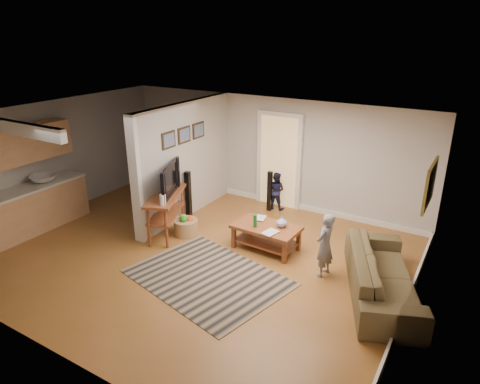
% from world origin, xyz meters
% --- Properties ---
extents(ground, '(7.50, 7.50, 0.00)m').
position_xyz_m(ground, '(0.00, 0.00, 0.00)').
color(ground, brown).
rests_on(ground, ground).
extents(room_shell, '(7.54, 6.02, 2.52)m').
position_xyz_m(room_shell, '(-1.07, 0.43, 1.46)').
color(room_shell, beige).
rests_on(room_shell, ground).
extents(area_rug, '(2.88, 2.37, 0.01)m').
position_xyz_m(area_rug, '(0.70, -0.53, 0.01)').
color(area_rug, black).
rests_on(area_rug, ground).
extents(sofa, '(1.77, 2.57, 0.70)m').
position_xyz_m(sofa, '(3.30, 0.48, 0.00)').
color(sofa, '#423921').
rests_on(sofa, ground).
extents(coffee_table, '(1.25, 0.76, 0.72)m').
position_xyz_m(coffee_table, '(1.09, 0.87, 0.37)').
color(coffee_table, maroon).
rests_on(coffee_table, ground).
extents(tv_console, '(1.01, 1.45, 1.17)m').
position_xyz_m(tv_console, '(-0.93, 0.41, 0.78)').
color(tv_console, maroon).
rests_on(tv_console, ground).
extents(speaker_left, '(0.12, 0.12, 1.09)m').
position_xyz_m(speaker_left, '(-1.00, 1.20, 0.55)').
color(speaker_left, black).
rests_on(speaker_left, ground).
extents(speaker_right, '(0.10, 0.10, 0.93)m').
position_xyz_m(speaker_right, '(0.29, 2.53, 0.47)').
color(speaker_right, black).
rests_on(speaker_right, ground).
extents(toy_basket, '(0.49, 0.49, 0.44)m').
position_xyz_m(toy_basket, '(-0.60, 0.57, 0.18)').
color(toy_basket, olive).
rests_on(toy_basket, ground).
extents(child, '(0.34, 0.45, 1.12)m').
position_xyz_m(child, '(2.32, 0.56, 0.00)').
color(child, gray).
rests_on(child, ground).
extents(toddler, '(0.45, 0.36, 0.88)m').
position_xyz_m(toddler, '(0.36, 2.70, 0.00)').
color(toddler, '#1C1D3B').
rests_on(toddler, ground).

